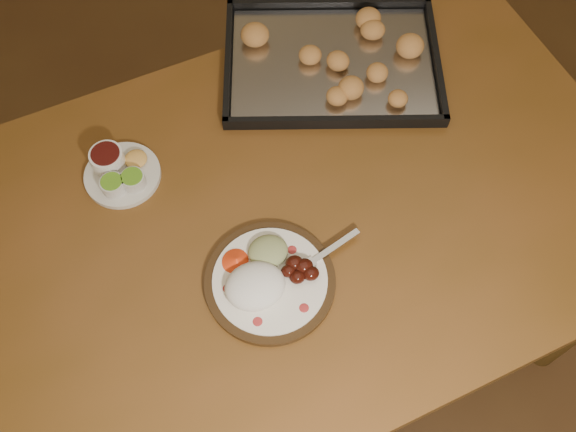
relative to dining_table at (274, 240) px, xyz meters
name	(u,v)px	position (x,y,z in m)	size (l,w,h in m)	color
ground	(332,294)	(0.20, 0.08, -0.65)	(4.00, 4.00, 0.00)	brown
dining_table	(274,240)	(0.00, 0.00, 0.00)	(1.61, 1.10, 0.75)	brown
dinner_plate	(267,279)	(-0.05, -0.13, 0.11)	(0.31, 0.24, 0.06)	#311E0D
condiment_saucer	(119,171)	(-0.27, 0.18, 0.12)	(0.15, 0.15, 0.05)	beige
baking_tray	(332,61)	(0.24, 0.34, 0.11)	(0.55, 0.47, 0.05)	black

